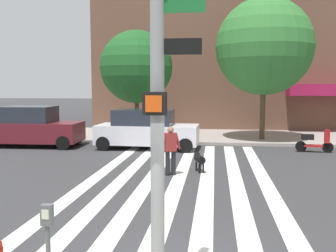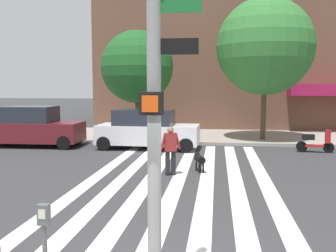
{
  "view_description": "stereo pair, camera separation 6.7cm",
  "coord_description": "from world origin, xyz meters",
  "px_view_note": "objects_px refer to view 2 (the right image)",
  "views": [
    {
      "loc": [
        0.42,
        -5.2,
        2.96
      ],
      "look_at": [
        -1.17,
        7.64,
        1.62
      ],
      "focal_mm": 40.95,
      "sensor_mm": 36.0,
      "label": 1
    },
    {
      "loc": [
        0.48,
        -5.19,
        2.96
      ],
      "look_at": [
        -1.17,
        7.64,
        1.62
      ],
      "focal_mm": 40.95,
      "sensor_mm": 36.0,
      "label": 2
    }
  ],
  "objects_px": {
    "traffic_light_pole": "(154,41)",
    "street_tree_middle": "(265,47)",
    "street_tree_nearest": "(137,67)",
    "parked_scooter": "(315,142)",
    "parked_car_near_curb": "(33,127)",
    "parking_meter_third_along": "(45,242)",
    "dog_on_leash": "(199,159)",
    "pedestrian_dog_walker": "(170,148)",
    "parked_car_behind_first": "(147,130)"
  },
  "relations": [
    {
      "from": "traffic_light_pole",
      "to": "parked_car_near_curb",
      "type": "height_order",
      "value": "traffic_light_pole"
    },
    {
      "from": "street_tree_middle",
      "to": "parked_car_near_curb",
      "type": "bearing_deg",
      "value": -165.76
    },
    {
      "from": "parking_meter_third_along",
      "to": "street_tree_middle",
      "type": "xyz_separation_m",
      "value": [
        4.54,
        16.36,
        3.99
      ]
    },
    {
      "from": "parked_car_near_curb",
      "to": "traffic_light_pole",
      "type": "bearing_deg",
      "value": -57.79
    },
    {
      "from": "street_tree_nearest",
      "to": "pedestrian_dog_walker",
      "type": "bearing_deg",
      "value": -71.28
    },
    {
      "from": "street_tree_nearest",
      "to": "parked_car_behind_first",
      "type": "bearing_deg",
      "value": -70.78
    },
    {
      "from": "parked_car_near_curb",
      "to": "street_tree_nearest",
      "type": "bearing_deg",
      "value": 36.02
    },
    {
      "from": "street_tree_nearest",
      "to": "dog_on_leash",
      "type": "relative_size",
      "value": 6.28
    },
    {
      "from": "traffic_light_pole",
      "to": "parked_scooter",
      "type": "bearing_deg",
      "value": 68.24
    },
    {
      "from": "traffic_light_pole",
      "to": "pedestrian_dog_walker",
      "type": "distance_m",
      "value": 8.19
    },
    {
      "from": "parked_scooter",
      "to": "pedestrian_dog_walker",
      "type": "distance_m",
      "value": 7.94
    },
    {
      "from": "traffic_light_pole",
      "to": "street_tree_middle",
      "type": "relative_size",
      "value": 0.78
    },
    {
      "from": "street_tree_middle",
      "to": "pedestrian_dog_walker",
      "type": "relative_size",
      "value": 4.52
    },
    {
      "from": "parking_meter_third_along",
      "to": "street_tree_nearest",
      "type": "relative_size",
      "value": 0.23
    },
    {
      "from": "street_tree_middle",
      "to": "dog_on_leash",
      "type": "relative_size",
      "value": 7.86
    },
    {
      "from": "pedestrian_dog_walker",
      "to": "traffic_light_pole",
      "type": "bearing_deg",
      "value": -84.57
    },
    {
      "from": "parking_meter_third_along",
      "to": "street_tree_nearest",
      "type": "height_order",
      "value": "street_tree_nearest"
    },
    {
      "from": "parked_car_behind_first",
      "to": "pedestrian_dog_walker",
      "type": "xyz_separation_m",
      "value": [
        1.78,
        -5.34,
        0.01
      ]
    },
    {
      "from": "parked_car_near_curb",
      "to": "street_tree_nearest",
      "type": "xyz_separation_m",
      "value": [
        4.56,
        3.32,
        3.1
      ]
    },
    {
      "from": "traffic_light_pole",
      "to": "parked_car_near_curb",
      "type": "distance_m",
      "value": 15.65
    },
    {
      "from": "street_tree_middle",
      "to": "pedestrian_dog_walker",
      "type": "xyz_separation_m",
      "value": [
        -3.95,
        -8.24,
        -4.09
      ]
    },
    {
      "from": "parking_meter_third_along",
      "to": "parked_scooter",
      "type": "distance_m",
      "value": 14.9
    },
    {
      "from": "parked_scooter",
      "to": "parked_car_behind_first",
      "type": "bearing_deg",
      "value": 179.47
    },
    {
      "from": "dog_on_leash",
      "to": "parking_meter_third_along",
      "type": "bearing_deg",
      "value": -99.79
    },
    {
      "from": "parked_scooter",
      "to": "street_tree_nearest",
      "type": "height_order",
      "value": "street_tree_nearest"
    },
    {
      "from": "parking_meter_third_along",
      "to": "street_tree_nearest",
      "type": "distance_m",
      "value": 17.2
    },
    {
      "from": "parked_scooter",
      "to": "street_tree_nearest",
      "type": "bearing_deg",
      "value": 159.07
    },
    {
      "from": "street_tree_nearest",
      "to": "street_tree_middle",
      "type": "bearing_deg",
      "value": -3.43
    },
    {
      "from": "parked_car_near_curb",
      "to": "parked_scooter",
      "type": "height_order",
      "value": "parked_car_near_curb"
    },
    {
      "from": "pedestrian_dog_walker",
      "to": "dog_on_leash",
      "type": "distance_m",
      "value": 1.24
    },
    {
      "from": "pedestrian_dog_walker",
      "to": "street_tree_middle",
      "type": "bearing_deg",
      "value": 64.37
    },
    {
      "from": "parking_meter_third_along",
      "to": "pedestrian_dog_walker",
      "type": "xyz_separation_m",
      "value": [
        0.59,
        8.13,
        -0.1
      ]
    },
    {
      "from": "traffic_light_pole",
      "to": "dog_on_leash",
      "type": "xyz_separation_m",
      "value": [
        0.2,
        8.39,
        -3.08
      ]
    },
    {
      "from": "parked_car_near_curb",
      "to": "parked_scooter",
      "type": "bearing_deg",
      "value": -0.29
    },
    {
      "from": "pedestrian_dog_walker",
      "to": "parked_car_near_curb",
      "type": "bearing_deg",
      "value": 144.56
    },
    {
      "from": "traffic_light_pole",
      "to": "parked_car_near_curb",
      "type": "xyz_separation_m",
      "value": [
        -8.23,
        13.06,
        -2.58
      ]
    },
    {
      "from": "street_tree_nearest",
      "to": "pedestrian_dog_walker",
      "type": "height_order",
      "value": "street_tree_nearest"
    },
    {
      "from": "parked_car_behind_first",
      "to": "pedestrian_dog_walker",
      "type": "height_order",
      "value": "parked_car_behind_first"
    },
    {
      "from": "parked_scooter",
      "to": "pedestrian_dog_walker",
      "type": "xyz_separation_m",
      "value": [
        -5.92,
        -5.27,
        0.45
      ]
    },
    {
      "from": "parked_car_behind_first",
      "to": "parked_scooter",
      "type": "bearing_deg",
      "value": -0.53
    },
    {
      "from": "traffic_light_pole",
      "to": "street_tree_middle",
      "type": "height_order",
      "value": "street_tree_middle"
    },
    {
      "from": "parked_car_near_curb",
      "to": "street_tree_nearest",
      "type": "relative_size",
      "value": 0.8
    },
    {
      "from": "parking_meter_third_along",
      "to": "parked_car_near_curb",
      "type": "relative_size",
      "value": 0.29
    },
    {
      "from": "street_tree_middle",
      "to": "dog_on_leash",
      "type": "distance_m",
      "value": 9.35
    },
    {
      "from": "street_tree_middle",
      "to": "parking_meter_third_along",
      "type": "bearing_deg",
      "value": -105.5
    },
    {
      "from": "parking_meter_third_along",
      "to": "parked_scooter",
      "type": "relative_size",
      "value": 0.83
    },
    {
      "from": "parking_meter_third_along",
      "to": "dog_on_leash",
      "type": "height_order",
      "value": "parking_meter_third_along"
    },
    {
      "from": "parked_car_behind_first",
      "to": "street_tree_middle",
      "type": "xyz_separation_m",
      "value": [
        5.73,
        2.9,
        4.1
      ]
    },
    {
      "from": "parked_car_near_curb",
      "to": "dog_on_leash",
      "type": "bearing_deg",
      "value": -29.0
    },
    {
      "from": "parked_car_near_curb",
      "to": "pedestrian_dog_walker",
      "type": "relative_size",
      "value": 2.87
    }
  ]
}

